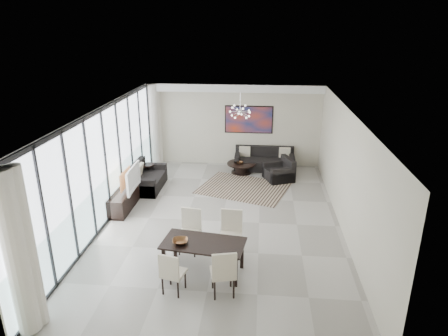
# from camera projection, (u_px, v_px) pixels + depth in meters

# --- Properties ---
(room_shell) EXTENTS (6.00, 9.00, 2.90)m
(room_shell) POSITION_uv_depth(u_px,v_px,m) (241.00, 169.00, 9.78)
(room_shell) COLOR #A8A39B
(room_shell) RESTS_ON ground
(window_wall) EXTENTS (0.37, 8.95, 2.90)m
(window_wall) POSITION_uv_depth(u_px,v_px,m) (109.00, 164.00, 10.06)
(window_wall) COLOR silver
(window_wall) RESTS_ON floor
(soffit) EXTENTS (5.98, 0.40, 0.26)m
(soffit) POSITION_uv_depth(u_px,v_px,m) (234.00, 88.00, 13.38)
(soffit) COLOR white
(soffit) RESTS_ON room_shell
(painting) EXTENTS (1.68, 0.04, 0.98)m
(painting) POSITION_uv_depth(u_px,v_px,m) (249.00, 120.00, 13.88)
(painting) COLOR #BC381A
(painting) RESTS_ON room_shell
(chandelier) EXTENTS (0.66, 0.66, 0.71)m
(chandelier) POSITION_uv_depth(u_px,v_px,m) (240.00, 112.00, 11.82)
(chandelier) COLOR silver
(chandelier) RESTS_ON room_shell
(rug) EXTENTS (3.06, 2.68, 0.01)m
(rug) POSITION_uv_depth(u_px,v_px,m) (244.00, 188.00, 12.37)
(rug) COLOR black
(rug) RESTS_ON floor
(coffee_table) EXTENTS (0.99, 0.99, 0.35)m
(coffee_table) POSITION_uv_depth(u_px,v_px,m) (241.00, 167.00, 13.59)
(coffee_table) COLOR black
(coffee_table) RESTS_ON floor
(bowl_coffee) EXTENTS (0.23, 0.23, 0.07)m
(bowl_coffee) POSITION_uv_depth(u_px,v_px,m) (240.00, 163.00, 13.46)
(bowl_coffee) COLOR brown
(bowl_coffee) RESTS_ON coffee_table
(sofa_main) EXTENTS (2.05, 0.84, 0.74)m
(sofa_main) POSITION_uv_depth(u_px,v_px,m) (264.00, 162.00, 13.93)
(sofa_main) COLOR black
(sofa_main) RESTS_ON floor
(loveseat) EXTENTS (0.88, 1.56, 0.78)m
(loveseat) POSITION_uv_depth(u_px,v_px,m) (146.00, 180.00, 12.29)
(loveseat) COLOR black
(loveseat) RESTS_ON floor
(armchair) EXTENTS (1.08, 1.10, 0.72)m
(armchair) POSITION_uv_depth(u_px,v_px,m) (280.00, 173.00, 12.95)
(armchair) COLOR black
(armchair) RESTS_ON floor
(side_table) EXTENTS (0.41, 0.41, 0.57)m
(side_table) POSITION_uv_depth(u_px,v_px,m) (148.00, 170.00, 12.82)
(side_table) COLOR black
(side_table) RESTS_ON floor
(tv_console) EXTENTS (0.47, 1.66, 0.52)m
(tv_console) POSITION_uv_depth(u_px,v_px,m) (125.00, 199.00, 11.01)
(tv_console) COLOR black
(tv_console) RESTS_ON floor
(television) EXTENTS (0.19, 1.16, 0.66)m
(television) POSITION_uv_depth(u_px,v_px,m) (129.00, 178.00, 10.85)
(television) COLOR gray
(television) RESTS_ON tv_console
(dining_table) EXTENTS (1.75, 1.04, 0.69)m
(dining_table) POSITION_uv_depth(u_px,v_px,m) (203.00, 246.00, 8.03)
(dining_table) COLOR black
(dining_table) RESTS_ON floor
(dining_chair_sw) EXTENTS (0.49, 0.49, 0.88)m
(dining_chair_sw) POSITION_uv_depth(u_px,v_px,m) (171.00, 271.00, 7.39)
(dining_chair_sw) COLOR beige
(dining_chair_sw) RESTS_ON floor
(dining_chair_se) EXTENTS (0.55, 0.55, 0.98)m
(dining_chair_se) POSITION_uv_depth(u_px,v_px,m) (224.00, 271.00, 7.30)
(dining_chair_se) COLOR beige
(dining_chair_se) RESTS_ON floor
(dining_chair_nw) EXTENTS (0.52, 0.52, 0.99)m
(dining_chair_nw) POSITION_uv_depth(u_px,v_px,m) (190.00, 227.00, 8.84)
(dining_chair_nw) COLOR beige
(dining_chair_nw) RESTS_ON floor
(dining_chair_ne) EXTENTS (0.49, 0.49, 1.02)m
(dining_chair_ne) POSITION_uv_depth(u_px,v_px,m) (231.00, 229.00, 8.72)
(dining_chair_ne) COLOR beige
(dining_chair_ne) RESTS_ON floor
(bowl_dining) EXTENTS (0.35, 0.35, 0.08)m
(bowl_dining) POSITION_uv_depth(u_px,v_px,m) (180.00, 241.00, 7.97)
(bowl_dining) COLOR brown
(bowl_dining) RESTS_ON dining_table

